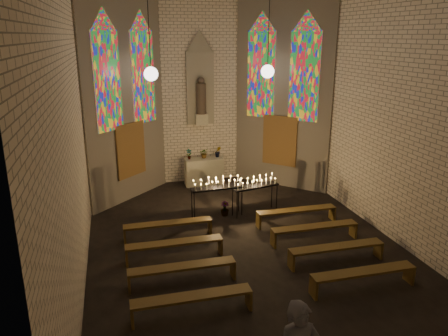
{
  "coord_description": "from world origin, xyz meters",
  "views": [
    {
      "loc": [
        -3.14,
        -9.69,
        5.34
      ],
      "look_at": [
        -0.24,
        1.54,
        1.8
      ],
      "focal_mm": 35.0,
      "sensor_mm": 36.0,
      "label": 1
    }
  ],
  "objects_px": {
    "aisle_flower_pot": "(225,208)",
    "votive_stand_left": "(217,185)",
    "altar": "(204,171)",
    "votive_stand_right": "(255,184)"
  },
  "relations": [
    {
      "from": "aisle_flower_pot",
      "to": "votive_stand_left",
      "type": "bearing_deg",
      "value": 178.1
    },
    {
      "from": "altar",
      "to": "votive_stand_left",
      "type": "bearing_deg",
      "value": -94.47
    },
    {
      "from": "votive_stand_right",
      "to": "aisle_flower_pot",
      "type": "bearing_deg",
      "value": 165.01
    },
    {
      "from": "votive_stand_right",
      "to": "votive_stand_left",
      "type": "bearing_deg",
      "value": 165.06
    },
    {
      "from": "altar",
      "to": "votive_stand_left",
      "type": "relative_size",
      "value": 0.86
    },
    {
      "from": "altar",
      "to": "votive_stand_left",
      "type": "distance_m",
      "value": 3.11
    },
    {
      "from": "altar",
      "to": "votive_stand_left",
      "type": "height_order",
      "value": "votive_stand_left"
    },
    {
      "from": "votive_stand_left",
      "to": "altar",
      "type": "bearing_deg",
      "value": 81.95
    },
    {
      "from": "altar",
      "to": "votive_stand_right",
      "type": "distance_m",
      "value": 3.28
    },
    {
      "from": "votive_stand_left",
      "to": "votive_stand_right",
      "type": "distance_m",
      "value": 1.21
    }
  ]
}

